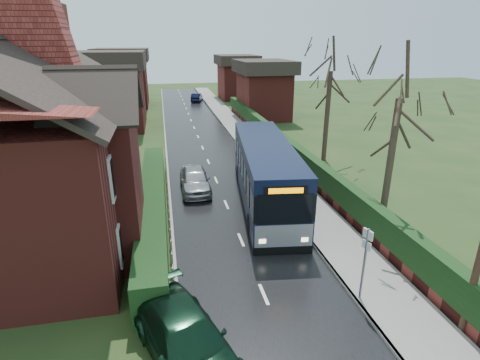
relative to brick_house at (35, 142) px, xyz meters
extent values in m
plane|color=#35471E|center=(8.73, -4.78, -4.38)|extent=(140.00, 140.00, 0.00)
cube|color=black|center=(8.73, 5.22, -4.37)|extent=(6.00, 100.00, 0.02)
cube|color=slate|center=(12.98, 5.22, -4.31)|extent=(2.50, 100.00, 0.14)
cube|color=gray|center=(11.78, 5.22, -4.31)|extent=(0.12, 100.00, 0.14)
cube|color=gray|center=(5.68, 5.22, -4.33)|extent=(0.12, 100.00, 0.10)
cube|color=black|center=(4.83, 0.22, -3.58)|extent=(1.20, 16.00, 1.60)
cube|color=maroon|center=(14.53, 5.22, -4.08)|extent=(0.30, 50.00, 0.60)
cube|color=black|center=(14.53, 5.22, -3.18)|extent=(0.60, 50.00, 1.20)
cube|color=maroon|center=(-0.27, 0.22, -1.38)|extent=(8.00, 14.00, 6.00)
cube|color=maroon|center=(3.23, -2.78, -1.38)|extent=(2.50, 4.00, 6.00)
cube|color=brown|center=(0.73, 4.22, 4.82)|extent=(0.90, 1.40, 2.20)
cube|color=silver|center=(3.78, -4.78, -2.78)|extent=(0.08, 1.20, 1.60)
cube|color=black|center=(3.81, -4.78, -2.78)|extent=(0.03, 0.95, 1.35)
cube|color=silver|center=(3.78, -4.78, -0.18)|extent=(0.08, 1.20, 1.60)
cube|color=black|center=(3.81, -4.78, -0.18)|extent=(0.03, 0.95, 1.35)
cube|color=silver|center=(3.78, -0.78, -2.78)|extent=(0.08, 1.20, 1.60)
cube|color=black|center=(3.81, -0.78, -2.78)|extent=(0.03, 0.95, 1.35)
cube|color=silver|center=(3.78, -0.78, -0.18)|extent=(0.08, 1.20, 1.60)
cube|color=black|center=(3.81, -0.78, -0.18)|extent=(0.03, 0.95, 1.35)
cube|color=silver|center=(3.78, 3.22, -2.78)|extent=(0.08, 1.20, 1.60)
cube|color=black|center=(3.81, 3.22, -2.78)|extent=(0.03, 0.95, 1.35)
cube|color=silver|center=(3.78, 3.22, -0.18)|extent=(0.08, 1.20, 1.60)
cube|color=black|center=(3.81, 3.22, -0.18)|extent=(0.03, 0.95, 1.35)
cube|color=silver|center=(3.78, 5.72, -2.78)|extent=(0.08, 1.20, 1.60)
cube|color=black|center=(3.81, 5.72, -2.78)|extent=(0.03, 0.95, 1.35)
cube|color=silver|center=(3.78, 5.72, -0.18)|extent=(0.08, 1.20, 1.60)
cube|color=black|center=(3.81, 5.72, -0.18)|extent=(0.03, 0.95, 1.35)
cube|color=black|center=(10.93, 1.22, -3.43)|extent=(3.96, 11.51, 1.17)
cube|color=black|center=(10.93, 1.22, -2.23)|extent=(3.98, 11.52, 1.23)
cube|color=black|center=(10.93, 1.22, -1.28)|extent=(3.96, 11.51, 0.68)
cube|color=black|center=(10.93, 1.22, -4.20)|extent=(3.96, 11.51, 0.36)
cube|color=gray|center=(10.23, -4.33, -3.45)|extent=(2.46, 0.43, 1.03)
cube|color=black|center=(10.23, -4.36, -2.22)|extent=(2.30, 0.37, 1.33)
cube|color=black|center=(10.23, -4.36, -1.40)|extent=(1.79, 0.30, 0.36)
cube|color=#FF8C00|center=(10.22, -4.40, -1.40)|extent=(1.40, 0.22, 0.23)
cube|color=black|center=(10.23, -4.34, -4.15)|extent=(2.51, 0.45, 0.31)
cube|color=#FFF2CC|center=(9.34, -4.27, -3.66)|extent=(0.29, 0.09, 0.18)
cube|color=#FFF2CC|center=(11.12, -4.50, -3.66)|extent=(0.29, 0.09, 0.18)
cylinder|color=black|center=(9.33, -2.22, -3.88)|extent=(0.41, 1.01, 0.98)
cylinder|color=black|center=(11.63, -2.51, -3.88)|extent=(0.41, 1.01, 0.98)
cylinder|color=black|center=(10.24, 4.95, -3.88)|extent=(0.41, 1.01, 0.98)
cylinder|color=black|center=(12.54, 4.66, -3.88)|extent=(0.41, 1.01, 0.98)
imported|color=#B4B3B8|center=(7.23, 3.69, -3.65)|extent=(1.71, 4.26, 1.45)
imported|color=black|center=(5.83, -9.15, -3.66)|extent=(3.55, 5.33, 1.43)
imported|color=black|center=(10.73, 39.11, -3.76)|extent=(2.13, 3.96, 1.24)
cylinder|color=slate|center=(11.93, -7.78, -2.96)|extent=(0.08, 0.08, 2.84)
cube|color=white|center=(11.93, -7.78, -1.74)|extent=(0.15, 0.43, 0.32)
cube|color=white|center=(11.93, -7.78, -2.14)|extent=(0.13, 0.39, 0.28)
cylinder|color=#32281D|center=(15.22, -3.61, -1.19)|extent=(0.31, 0.31, 6.36)
cylinder|color=#32241D|center=(17.42, 7.95, -1.09)|extent=(0.35, 0.35, 6.56)
camera|label=1|loc=(5.65, -17.53, 4.21)|focal=28.00mm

